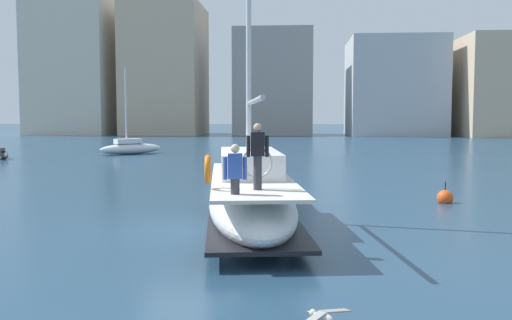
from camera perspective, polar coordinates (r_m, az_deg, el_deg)
The scene contains 6 objects.
ground_plane at distance 16.06m, azimuth -7.13°, elevation -7.09°, with size 400.00×400.00×0.00m, color navy.
main_sailboat at distance 16.23m, azimuth -0.55°, elevation -3.66°, with size 3.70×9.84×13.33m.
moored_sloop_far at distance 48.12m, azimuth -12.61°, elevation 1.27°, with size 4.95×4.84×7.15m.
seagull at distance 8.69m, azimuth 6.73°, elevation -15.57°, with size 0.93×1.07×0.18m.
mooring_buoy at distance 21.98m, azimuth 18.67°, elevation -3.67°, with size 0.60×0.60×0.90m.
waterfront_buildings at distance 95.07m, azimuth 0.07°, elevation 8.41°, with size 81.74×21.14×23.43m.
Camera 1 is at (3.12, -15.42, 3.23)m, focal length 39.33 mm.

